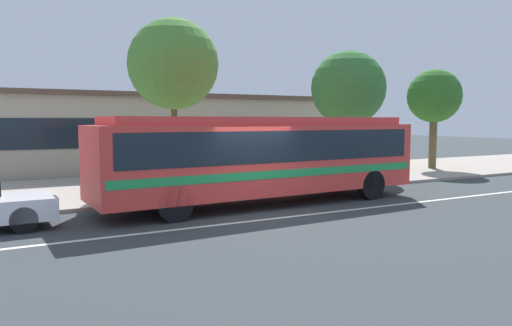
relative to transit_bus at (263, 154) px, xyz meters
name	(u,v)px	position (x,y,z in m)	size (l,w,h in m)	color
ground_plane	(255,214)	(-1.02, -1.34, -1.62)	(120.00, 120.00, 0.00)	#353B3D
sidewalk_slab	(177,185)	(-1.02, 5.35, -1.56)	(60.00, 8.00, 0.12)	#A39588
lane_stripe_center	(269,219)	(-1.02, -2.14, -1.62)	(56.00, 0.16, 0.01)	silver
transit_bus	(263,154)	(0.00, 0.00, 0.00)	(10.79, 2.97, 2.78)	#E23C34
pedestrian_waiting_near_sign	(125,167)	(-3.70, 2.89, -0.49)	(0.48, 0.48, 1.71)	#2A354E
pedestrian_walking_along_curb	(216,166)	(-0.72, 2.05, -0.53)	(0.40, 0.40, 1.66)	#6E5E57
pedestrian_standing_by_tree	(259,162)	(1.09, 2.25, -0.49)	(0.45, 0.45, 1.73)	#2A3B41
street_tree_near_stop	(173,65)	(-1.35, 4.65, 3.19)	(3.48, 3.48, 6.45)	brown
street_tree_mid_block	(348,88)	(7.23, 4.69, 2.55)	(3.51, 3.51, 5.83)	brown
street_tree_far_end	(434,97)	(13.08, 4.74, 2.30)	(2.82, 2.82, 5.26)	brown
station_building	(174,132)	(1.34, 12.67, 0.41)	(19.76, 6.41, 4.05)	#B1A590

